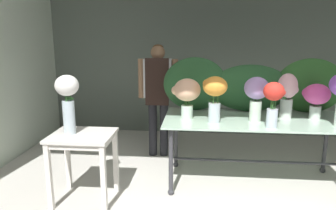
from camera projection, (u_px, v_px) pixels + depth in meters
ground_plane at (218, 174)px, 4.00m from camera, size 8.00×8.00×0.00m
wall_back at (215, 49)px, 5.44m from camera, size 5.86×0.12×2.99m
display_table_glass at (256, 127)px, 3.62m from camera, size 2.10×0.96×0.80m
side_table_white at (83, 144)px, 3.26m from camera, size 0.64×0.54×0.74m
florist at (158, 89)px, 4.44m from camera, size 0.56×0.24×1.61m
foliage_backdrop at (253, 86)px, 3.88m from camera, size 2.21×0.25×0.67m
vase_sunset_stock at (215, 93)px, 3.38m from camera, size 0.27×0.26×0.51m
vase_blush_dahlias at (287, 93)px, 3.56m from camera, size 0.23×0.22×0.52m
vase_fuchsia_peonies at (316, 97)px, 3.53m from camera, size 0.30×0.29×0.40m
vase_scarlet_ranunculus at (273, 100)px, 3.19m from camera, size 0.22×0.21×0.48m
vase_peach_hydrangea at (187, 93)px, 3.54m from camera, size 0.33×0.30×0.46m
vase_lilac_tulips at (257, 94)px, 3.44m from camera, size 0.30×0.27×0.49m
vase_white_roses_tall at (68, 98)px, 3.16m from camera, size 0.24×0.24×0.61m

